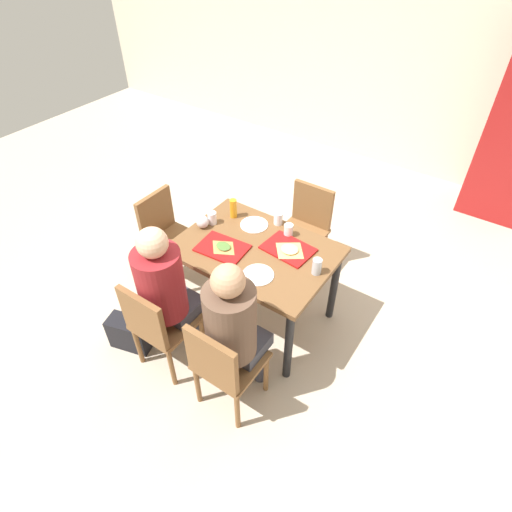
{
  "coord_description": "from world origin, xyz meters",
  "views": [
    {
      "loc": [
        1.34,
        -1.94,
        2.76
      ],
      "look_at": [
        0.0,
        0.0,
        0.68
      ],
      "focal_mm": 29.37,
      "sensor_mm": 36.0,
      "label": 1
    }
  ],
  "objects": [
    {
      "name": "pizza_slice_a",
      "position": [
        -0.19,
        -0.14,
        0.78
      ],
      "size": [
        0.19,
        0.16,
        0.02
      ],
      "color": "#C68C47",
      "rests_on": "tray_red_near"
    },
    {
      "name": "person_in_brown_jacket",
      "position": [
        0.29,
        -0.66,
        0.73
      ],
      "size": [
        0.32,
        0.42,
        1.24
      ],
      "color": "#383842",
      "rests_on": "ground_plane"
    },
    {
      "name": "chair_far_side",
      "position": [
        0.0,
        0.8,
        0.48
      ],
      "size": [
        0.4,
        0.4,
        0.83
      ],
      "color": "brown",
      "rests_on": "ground_plane"
    },
    {
      "name": "handbag",
      "position": [
        -0.64,
        -0.81,
        0.14
      ],
      "size": [
        0.35,
        0.24,
        0.28
      ],
      "primitive_type": "cube",
      "rotation": [
        0.0,
        0.0,
        0.28
      ],
      "color": "black",
      "rests_on": "ground_plane"
    },
    {
      "name": "chair_near_right",
      "position": [
        0.29,
        -0.8,
        0.48
      ],
      "size": [
        0.4,
        0.4,
        0.83
      ],
      "color": "brown",
      "rests_on": "ground_plane"
    },
    {
      "name": "back_wall",
      "position": [
        0.0,
        3.2,
        1.4
      ],
      "size": [
        10.0,
        0.1,
        2.8
      ],
      "primitive_type": "cube",
      "color": "beige",
      "rests_on": "ground_plane"
    },
    {
      "name": "tray_red_far",
      "position": [
        0.2,
        0.12,
        0.76
      ],
      "size": [
        0.38,
        0.29,
        0.02
      ],
      "primitive_type": "cube",
      "rotation": [
        0.0,
        0.0,
        -0.09
      ],
      "color": "#B21414",
      "rests_on": "main_table"
    },
    {
      "name": "chair_left_end",
      "position": [
        -0.96,
        0.0,
        0.48
      ],
      "size": [
        0.4,
        0.4,
        0.83
      ],
      "color": "brown",
      "rests_on": "ground_plane"
    },
    {
      "name": "plastic_cup_d",
      "position": [
        0.12,
        0.27,
        0.8
      ],
      "size": [
        0.07,
        0.07,
        0.1
      ],
      "primitive_type": "cylinder",
      "color": "white",
      "rests_on": "main_table"
    },
    {
      "name": "plastic_cup_c",
      "position": [
        -0.46,
        0.06,
        0.8
      ],
      "size": [
        0.07,
        0.07,
        0.1
      ],
      "primitive_type": "cylinder",
      "color": "white",
      "rests_on": "main_table"
    },
    {
      "name": "chair_near_left",
      "position": [
        -0.29,
        -0.8,
        0.48
      ],
      "size": [
        0.4,
        0.4,
        0.83
      ],
      "color": "brown",
      "rests_on": "ground_plane"
    },
    {
      "name": "ground_plane",
      "position": [
        0.0,
        0.0,
        -0.01
      ],
      "size": [
        10.0,
        10.0,
        0.02
      ],
      "primitive_type": "cube",
      "color": "#B7A893"
    },
    {
      "name": "person_in_red",
      "position": [
        -0.29,
        -0.66,
        0.73
      ],
      "size": [
        0.32,
        0.42,
        1.24
      ],
      "color": "#383842",
      "rests_on": "ground_plane"
    },
    {
      "name": "tray_red_near",
      "position": [
        -0.2,
        -0.14,
        0.76
      ],
      "size": [
        0.38,
        0.29,
        0.02
      ],
      "primitive_type": "cube",
      "rotation": [
        0.0,
        0.0,
        0.08
      ],
      "color": "#B21414",
      "rests_on": "main_table"
    },
    {
      "name": "paper_plate_center",
      "position": [
        -0.17,
        0.23,
        0.75
      ],
      "size": [
        0.22,
        0.22,
        0.01
      ],
      "primitive_type": "cylinder",
      "color": "white",
      "rests_on": "main_table"
    },
    {
      "name": "plastic_cup_b",
      "position": [
        0.03,
        -0.35,
        0.8
      ],
      "size": [
        0.07,
        0.07,
        0.1
      ],
      "primitive_type": "cylinder",
      "color": "white",
      "rests_on": "main_table"
    },
    {
      "name": "plastic_cup_a",
      "position": [
        -0.03,
        0.35,
        0.8
      ],
      "size": [
        0.07,
        0.07,
        0.1
      ],
      "primitive_type": "cylinder",
      "color": "white",
      "rests_on": "main_table"
    },
    {
      "name": "soda_can",
      "position": [
        0.49,
        0.02,
        0.81
      ],
      "size": [
        0.07,
        0.07,
        0.12
      ],
      "primitive_type": "cylinder",
      "color": "#B7BCC6",
      "rests_on": "main_table"
    },
    {
      "name": "foil_bundle",
      "position": [
        -0.49,
        -0.02,
        0.8
      ],
      "size": [
        0.1,
        0.1,
        0.1
      ],
      "primitive_type": "sphere",
      "color": "silver",
      "rests_on": "main_table"
    },
    {
      "name": "condiment_bottle",
      "position": [
        -0.38,
        0.23,
        0.83
      ],
      "size": [
        0.06,
        0.06,
        0.16
      ],
      "primitive_type": "cylinder",
      "color": "orange",
      "rests_on": "main_table"
    },
    {
      "name": "main_table",
      "position": [
        0.0,
        0.0,
        0.65
      ],
      "size": [
        1.16,
        0.83,
        0.75
      ],
      "color": "brown",
      "rests_on": "ground_plane"
    },
    {
      "name": "paper_plate_near_edge",
      "position": [
        0.17,
        -0.23,
        0.75
      ],
      "size": [
        0.22,
        0.22,
        0.01
      ],
      "primitive_type": "cylinder",
      "color": "white",
      "rests_on": "main_table"
    },
    {
      "name": "pizza_slice_b",
      "position": [
        0.23,
        0.1,
        0.78
      ],
      "size": [
        0.21,
        0.2,
        0.02
      ],
      "color": "#DBAD60",
      "rests_on": "tray_red_far"
    }
  ]
}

